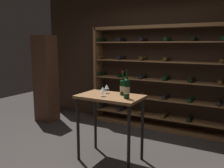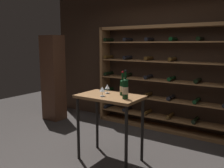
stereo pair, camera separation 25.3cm
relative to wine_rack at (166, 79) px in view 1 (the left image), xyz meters
The scene contains 9 objects.
ground_plane 2.15m from the wine_rack, 99.53° to the right, with size 10.15×10.15×0.00m, color #383330.
back_wall 0.57m from the wine_rack, 146.10° to the left, with size 5.55×0.10×2.92m, color #332319.
wine_rack is the anchor object (origin of this frame).
tasting_table 1.70m from the wine_rack, 100.64° to the right, with size 0.92×0.56×0.98m.
display_cabinet 2.60m from the wine_rack, 164.46° to the right, with size 0.44×0.36×1.90m, color #4C2D1E.
wine_bottle_amber_reserve 1.72m from the wine_rack, 90.58° to the right, with size 0.08×0.08×0.39m.
wine_bottle_black_capsule 1.56m from the wine_rack, 96.24° to the right, with size 0.08×0.08×0.35m.
wine_glass_stemmed_left 1.61m from the wine_rack, 105.56° to the right, with size 0.07×0.07×0.14m.
wine_glass_stemmed_center 1.80m from the wine_rack, 101.80° to the right, with size 0.08×0.08×0.14m.
Camera 1 is at (1.67, -2.71, 1.70)m, focal length 38.49 mm.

